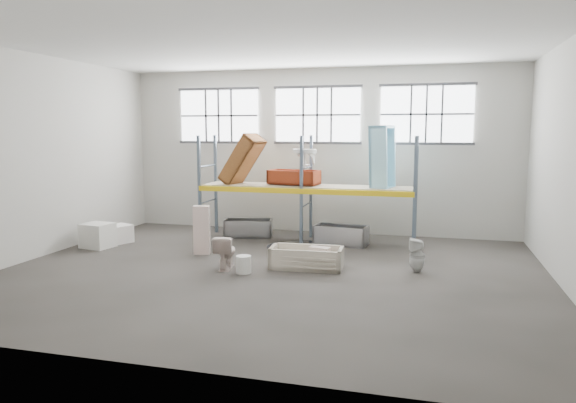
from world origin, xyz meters
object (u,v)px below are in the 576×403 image
(steel_tub_right, at_px, (341,235))
(carton_near, at_px, (98,235))
(toilet_beige, at_px, (225,252))
(bucket, at_px, (244,264))
(steel_tub_left, at_px, (248,228))
(bathtub_beige, at_px, (307,258))
(toilet_white, at_px, (417,255))
(cistern_tall, at_px, (202,230))
(blue_tub_upright, at_px, (382,158))
(rust_tub_flat, at_px, (294,177))

(steel_tub_right, bearing_deg, carton_near, -161.93)
(toilet_beige, xyz_separation_m, steel_tub_right, (2.12, 3.26, -0.12))
(bucket, bearing_deg, toilet_beige, 154.66)
(steel_tub_left, distance_m, steel_tub_right, 2.88)
(bathtub_beige, relative_size, toilet_beige, 2.12)
(toilet_white, bearing_deg, bucket, -80.84)
(toilet_white, bearing_deg, cistern_tall, -101.41)
(toilet_white, height_order, blue_tub_upright, blue_tub_upright)
(cistern_tall, relative_size, carton_near, 1.62)
(carton_near, bearing_deg, toilet_beige, -16.13)
(steel_tub_left, relative_size, carton_near, 1.82)
(rust_tub_flat, bearing_deg, cistern_tall, -128.52)
(bathtub_beige, relative_size, toilet_white, 2.16)
(toilet_white, bearing_deg, bathtub_beige, -90.19)
(bathtub_beige, bearing_deg, toilet_white, 3.76)
(rust_tub_flat, distance_m, carton_near, 5.61)
(blue_tub_upright, xyz_separation_m, bucket, (-2.65, -3.80, -2.20))
(cistern_tall, xyz_separation_m, rust_tub_flat, (1.84, 2.31, 1.20))
(toilet_white, height_order, carton_near, toilet_white)
(bucket, height_order, carton_near, carton_near)
(toilet_beige, bearing_deg, bucket, 147.19)
(cistern_tall, relative_size, blue_tub_upright, 0.71)
(rust_tub_flat, distance_m, blue_tub_upright, 2.54)
(steel_tub_right, relative_size, carton_near, 1.90)
(steel_tub_right, distance_m, bucket, 3.86)
(cistern_tall, distance_m, rust_tub_flat, 3.18)
(bathtub_beige, bearing_deg, carton_near, 170.27)
(bathtub_beige, height_order, rust_tub_flat, rust_tub_flat)
(toilet_beige, distance_m, rust_tub_flat, 3.88)
(steel_tub_left, distance_m, rust_tub_flat, 2.13)
(bucket, xyz_separation_m, carton_near, (-4.70, 1.46, 0.13))
(toilet_white, height_order, bucket, toilet_white)
(blue_tub_upright, bearing_deg, toilet_beige, -131.84)
(toilet_beige, bearing_deg, blue_tub_upright, -139.31)
(bucket, bearing_deg, toilet_white, 16.42)
(cistern_tall, relative_size, toilet_white, 1.62)
(toilet_beige, xyz_separation_m, toilet_white, (4.24, 0.84, -0.01))
(toilet_beige, bearing_deg, steel_tub_left, -86.21)
(toilet_white, relative_size, bucket, 1.96)
(bucket, bearing_deg, carton_near, 162.79)
(toilet_white, relative_size, blue_tub_upright, 0.44)
(cistern_tall, relative_size, steel_tub_left, 0.89)
(bucket, bearing_deg, rust_tub_flat, 87.34)
(steel_tub_left, height_order, bucket, steel_tub_left)
(cistern_tall, bearing_deg, carton_near, 165.43)
(bathtub_beige, height_order, cistern_tall, cistern_tall)
(toilet_white, distance_m, steel_tub_right, 3.22)
(blue_tub_upright, bearing_deg, rust_tub_flat, -179.78)
(steel_tub_left, height_order, carton_near, carton_near)
(rust_tub_flat, xyz_separation_m, bucket, (-0.18, -3.79, -1.63))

